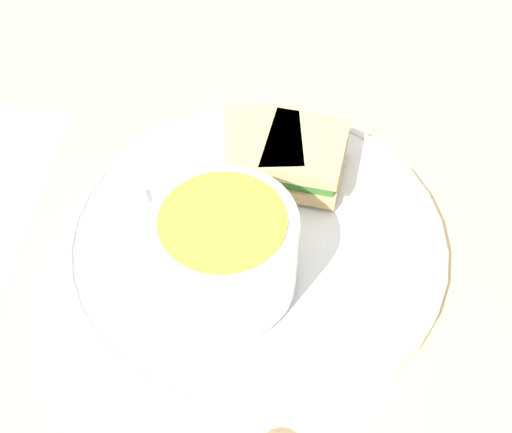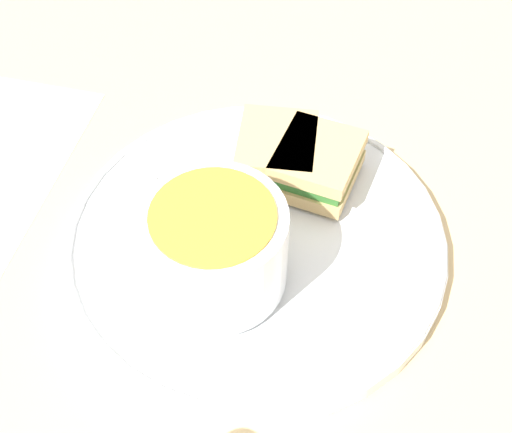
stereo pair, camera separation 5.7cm
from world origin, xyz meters
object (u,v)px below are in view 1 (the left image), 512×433
(spoon, at_px, (162,266))
(sandwich_half_near, at_px, (305,158))
(sandwich_half_far, at_px, (263,150))
(soup_bowl, at_px, (224,251))

(spoon, distance_m, sandwich_half_near, 0.16)
(sandwich_half_near, height_order, sandwich_half_far, same)
(soup_bowl, distance_m, sandwich_half_far, 0.13)
(spoon, relative_size, sandwich_half_far, 1.43)
(soup_bowl, height_order, spoon, soup_bowl)
(soup_bowl, xyz_separation_m, sandwich_half_near, (-0.08, -0.11, -0.02))
(soup_bowl, height_order, sandwich_half_near, soup_bowl)
(soup_bowl, bearing_deg, sandwich_half_near, -125.30)
(sandwich_half_near, bearing_deg, soup_bowl, 54.70)
(soup_bowl, relative_size, spoon, 0.97)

